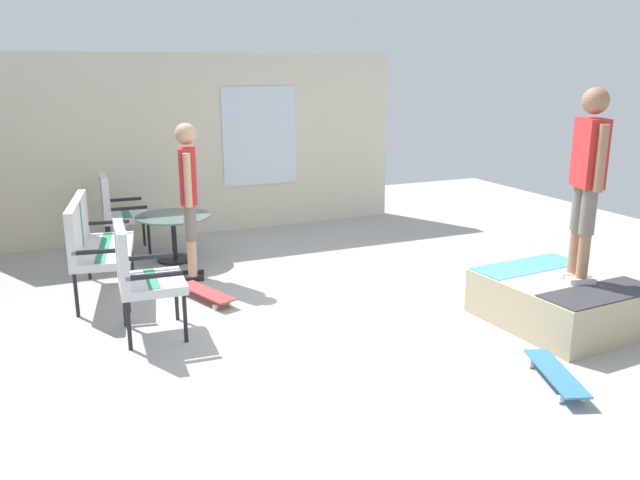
% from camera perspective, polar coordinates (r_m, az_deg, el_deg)
% --- Properties ---
extents(ground_plane, '(12.00, 12.00, 0.10)m').
position_cam_1_polar(ground_plane, '(6.29, 2.37, -7.10)').
color(ground_plane, '#A8A8A3').
extents(house_facade, '(0.23, 6.00, 2.50)m').
position_cam_1_polar(house_facade, '(9.32, -10.78, 8.23)').
color(house_facade, beige).
rests_on(house_facade, ground_plane).
extents(skate_ramp, '(1.39, 1.82, 0.44)m').
position_cam_1_polar(skate_ramp, '(6.44, 20.62, -5.00)').
color(skate_ramp, tan).
rests_on(skate_ramp, ground_plane).
extents(patio_bench, '(1.33, 0.76, 1.02)m').
position_cam_1_polar(patio_bench, '(7.02, -19.50, 0.10)').
color(patio_bench, black).
rests_on(patio_bench, ground_plane).
extents(patio_chair_near_house, '(0.64, 0.57, 1.02)m').
position_cam_1_polar(patio_chair_near_house, '(8.54, -17.57, 2.82)').
color(patio_chair_near_house, black).
rests_on(patio_chair_near_house, ground_plane).
extents(patio_chair_by_wall, '(0.66, 0.59, 1.02)m').
position_cam_1_polar(patio_chair_by_wall, '(5.83, -15.80, -2.58)').
color(patio_chair_by_wall, black).
rests_on(patio_chair_by_wall, ground_plane).
extents(patio_table, '(0.90, 0.90, 0.57)m').
position_cam_1_polar(patio_table, '(8.09, -12.80, 0.97)').
color(patio_table, black).
rests_on(patio_table, ground_plane).
extents(person_watching, '(0.47, 0.30, 1.74)m').
position_cam_1_polar(person_watching, '(7.23, -11.52, 4.41)').
color(person_watching, black).
rests_on(person_watching, ground_plane).
extents(person_skater, '(0.46, 0.32, 1.72)m').
position_cam_1_polar(person_skater, '(6.11, 22.58, 5.67)').
color(person_skater, silver).
rests_on(person_skater, skate_ramp).
extents(skateboard_by_bench, '(0.82, 0.45, 0.10)m').
position_cam_1_polar(skateboard_by_bench, '(6.73, -10.03, -4.61)').
color(skateboard_by_bench, '#B23838').
rests_on(skateboard_by_bench, ground_plane).
extents(skateboard_spare, '(0.82, 0.47, 0.10)m').
position_cam_1_polar(skateboard_spare, '(5.28, 20.09, -11.01)').
color(skateboard_spare, '#3372B2').
rests_on(skateboard_spare, ground_plane).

